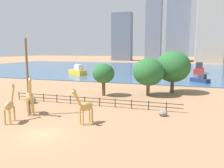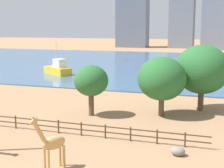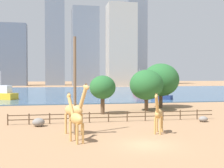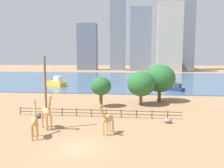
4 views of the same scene
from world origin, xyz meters
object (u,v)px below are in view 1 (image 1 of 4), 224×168
(boulder_near_fence, at_px, (31,100))
(tree_center_broad, at_px, (173,67))
(tree_left_large, at_px, (148,72))
(giraffe_tall, at_px, (30,96))
(utility_pole, at_px, (28,78))
(boat_sailboat, at_px, (78,71))
(boat_ferry, at_px, (200,79))
(boat_tug, at_px, (199,70))
(giraffe_companion, at_px, (10,105))
(boulder_by_pole, at_px, (163,113))
(giraffe_young, at_px, (85,107))
(tree_right_tall, at_px, (104,74))

(boulder_near_fence, relative_size, tree_center_broad, 0.17)
(tree_left_large, bearing_deg, giraffe_tall, -127.73)
(utility_pole, bearing_deg, boat_sailboat, 108.75)
(boat_ferry, bearing_deg, giraffe_tall, 99.68)
(tree_left_large, bearing_deg, boat_tug, 74.74)
(giraffe_tall, xyz_separation_m, utility_pole, (-0.01, -0.16, 2.39))
(giraffe_companion, relative_size, boulder_by_pole, 3.78)
(boulder_by_pole, relative_size, tree_center_broad, 0.14)
(giraffe_tall, relative_size, boulder_by_pole, 4.48)
(giraffe_young, bearing_deg, tree_right_tall, -139.33)
(tree_right_tall, bearing_deg, boulder_by_pole, -39.82)
(tree_left_large, xyz_separation_m, boat_ferry, (10.23, 19.34, -3.36))
(utility_pole, distance_m, boulder_near_fence, 7.80)
(boat_ferry, xyz_separation_m, boat_tug, (1.26, 22.80, 0.59))
(boulder_by_pole, height_order, tree_left_large, tree_left_large)
(giraffe_companion, bearing_deg, boulder_by_pole, -86.43)
(tree_center_broad, bearing_deg, boulder_near_fence, -143.24)
(tree_left_large, distance_m, tree_center_broad, 5.81)
(giraffe_tall, distance_m, tree_left_large, 20.65)
(giraffe_companion, xyz_separation_m, tree_center_broad, (16.75, 23.68, 2.99))
(boulder_by_pole, distance_m, tree_left_large, 12.94)
(giraffe_young, relative_size, boat_sailboat, 0.54)
(boulder_by_pole, relative_size, boat_ferry, 0.24)
(tree_left_large, relative_size, boat_sailboat, 0.87)
(giraffe_young, relative_size, tree_left_large, 0.62)
(giraffe_young, height_order, boulder_near_fence, giraffe_young)
(giraffe_companion, bearing_deg, boat_tug, -43.30)
(giraffe_tall, bearing_deg, giraffe_young, 38.05)
(giraffe_tall, bearing_deg, boulder_by_pole, 61.84)
(giraffe_companion, xyz_separation_m, tree_right_tall, (5.07, 17.16, 1.96))
(utility_pole, xyz_separation_m, boulder_by_pole, (16.21, 4.63, -4.42))
(giraffe_tall, xyz_separation_m, tree_left_large, (12.58, 16.27, 1.90))
(giraffe_tall, height_order, tree_right_tall, tree_right_tall)
(utility_pole, distance_m, tree_right_tall, 14.89)
(giraffe_companion, height_order, boulder_by_pole, giraffe_companion)
(tree_left_large, relative_size, boat_tug, 0.75)
(giraffe_companion, relative_size, tree_center_broad, 0.54)
(utility_pole, bearing_deg, giraffe_tall, 86.87)
(boulder_by_pole, xyz_separation_m, tree_center_broad, (0.42, 15.90, 4.68))
(boat_sailboat, bearing_deg, giraffe_tall, 142.50)
(giraffe_tall, relative_size, giraffe_young, 1.23)
(giraffe_young, xyz_separation_m, boat_ferry, (14.64, 36.81, -1.05))
(boat_ferry, bearing_deg, boulder_near_fence, 91.20)
(tree_left_large, height_order, boat_ferry, tree_left_large)
(tree_right_tall, height_order, boat_sailboat, boat_sailboat)
(utility_pole, distance_m, tree_center_broad, 26.43)
(tree_left_large, height_order, boat_tug, boat_tug)
(boat_tug, bearing_deg, giraffe_tall, 163.92)
(giraffe_young, bearing_deg, boat_sailboat, -124.06)
(boat_ferry, bearing_deg, tree_left_large, 104.45)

